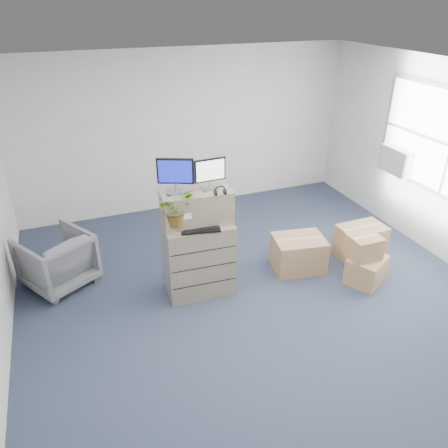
{
  "coord_description": "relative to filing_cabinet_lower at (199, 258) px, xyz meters",
  "views": [
    {
      "loc": [
        -2.07,
        -3.78,
        3.57
      ],
      "look_at": [
        -0.47,
        0.4,
        1.18
      ],
      "focal_mm": 35.0,
      "sensor_mm": 36.0,
      "label": 1
    }
  ],
  "objects": [
    {
      "name": "ground",
      "position": [
        0.65,
        -0.83,
        -0.5
      ],
      "size": [
        7.0,
        7.0,
        0.0
      ],
      "primitive_type": "plane",
      "color": "#2A364C",
      "rests_on": "ground"
    },
    {
      "name": "tissue_box",
      "position": [
        0.32,
        0.08,
        0.6
      ],
      "size": [
        0.26,
        0.18,
        0.09
      ],
      "primitive_type": "cube",
      "rotation": [
        0.0,
        0.0,
        0.25
      ],
      "color": "#439EE4",
      "rests_on": "external_drive"
    },
    {
      "name": "external_drive",
      "position": [
        0.31,
        0.07,
        0.53
      ],
      "size": [
        0.2,
        0.16,
        0.06
      ],
      "primitive_type": "cube",
      "rotation": [
        0.0,
        0.0,
        -0.13
      ],
      "color": "black",
      "rests_on": "filing_cabinet_lower"
    },
    {
      "name": "office_chair",
      "position": [
        -1.75,
        0.82,
        -0.09
      ],
      "size": [
        1.09,
        1.07,
        0.83
      ],
      "primitive_type": "imported",
      "rotation": [
        0.0,
        0.0,
        3.68
      ],
      "color": "slate",
      "rests_on": "ground"
    },
    {
      "name": "potted_plant",
      "position": [
        -0.29,
        -0.07,
        0.76
      ],
      "size": [
        0.51,
        0.55,
        0.45
      ],
      "rotation": [
        0.0,
        0.0,
        -0.06
      ],
      "color": "#8EA786",
      "rests_on": "filing_cabinet_lower"
    },
    {
      "name": "water_bottle",
      "position": [
        0.04,
        0.02,
        0.64
      ],
      "size": [
        0.08,
        0.08,
        0.28
      ],
      "primitive_type": "cylinder",
      "color": "#9CA0A5",
      "rests_on": "filing_cabinet_lower"
    },
    {
      "name": "filing_cabinet_lower",
      "position": [
        0.0,
        0.0,
        0.0
      ],
      "size": [
        0.89,
        0.58,
        1.01
      ],
      "primitive_type": "cube",
      "rotation": [
        0.0,
        0.0,
        -0.06
      ],
      "color": "gray",
      "rests_on": "ground"
    },
    {
      "name": "monitor_left",
      "position": [
        -0.23,
        0.08,
        1.18
      ],
      "size": [
        0.41,
        0.24,
        0.43
      ],
      "rotation": [
        0.0,
        0.0,
        -0.4
      ],
      "color": "#99999E",
      "rests_on": "filing_cabinet_upper"
    },
    {
      "name": "filing_cabinet_upper",
      "position": [
        0.0,
        0.05,
        0.72
      ],
      "size": [
        0.89,
        0.48,
        0.43
      ],
      "primitive_type": "cube",
      "rotation": [
        0.0,
        0.0,
        -0.06
      ],
      "color": "gray",
      "rests_on": "filing_cabinet_lower"
    },
    {
      "name": "monitor_right",
      "position": [
        0.18,
        0.03,
        1.15
      ],
      "size": [
        0.4,
        0.16,
        0.39
      ],
      "rotation": [
        0.0,
        0.0,
        0.05
      ],
      "color": "#99999E",
      "rests_on": "filing_cabinet_upper"
    },
    {
      "name": "ac_unit",
      "position": [
        3.52,
        0.57,
        0.7
      ],
      "size": [
        0.24,
        0.6,
        0.4
      ],
      "primitive_type": "cube",
      "color": "beige",
      "rests_on": "wall_right"
    },
    {
      "name": "mouse",
      "position": [
        0.29,
        -0.14,
        0.52
      ],
      "size": [
        0.11,
        0.09,
        0.04
      ],
      "primitive_type": "ellipsoid",
      "rotation": [
        0.0,
        0.0,
        -0.23
      ],
      "color": "silver",
      "rests_on": "filing_cabinet_lower"
    },
    {
      "name": "headphones",
      "position": [
        0.24,
        -0.15,
        0.97
      ],
      "size": [
        0.14,
        0.02,
        0.14
      ],
      "primitive_type": "torus",
      "rotation": [
        1.57,
        0.0,
        -0.06
      ],
      "color": "black",
      "rests_on": "filing_cabinet_upper"
    },
    {
      "name": "phone_dock",
      "position": [
        -0.06,
        0.07,
        0.55
      ],
      "size": [
        0.06,
        0.05,
        0.13
      ],
      "rotation": [
        0.0,
        0.0,
        -0.06
      ],
      "color": "silver",
      "rests_on": "filing_cabinet_lower"
    },
    {
      "name": "wall_back",
      "position": [
        0.65,
        2.68,
        0.9
      ],
      "size": [
        6.0,
        0.02,
        2.8
      ],
      "primitive_type": "cube",
      "color": "silver",
      "rests_on": "ground"
    },
    {
      "name": "keyboard",
      "position": [
        -0.02,
        -0.16,
        0.52
      ],
      "size": [
        0.51,
        0.29,
        0.02
      ],
      "primitive_type": "cube",
      "rotation": [
        0.0,
        0.0,
        -0.19
      ],
      "color": "black",
      "rests_on": "filing_cabinet_lower"
    },
    {
      "name": "cardboard_boxes",
      "position": [
        2.02,
        -0.19,
        -0.24
      ],
      "size": [
        1.79,
        1.27,
        0.7
      ],
      "color": "#A26E4E",
      "rests_on": "ground"
    }
  ]
}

